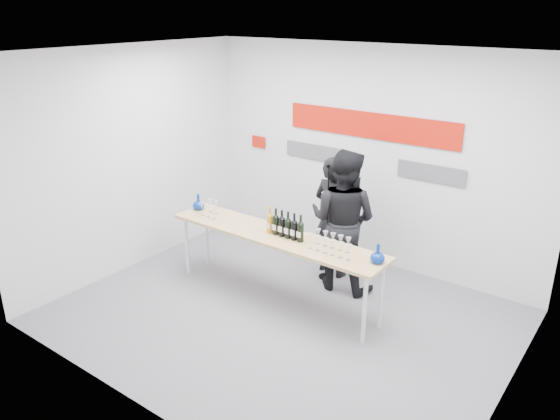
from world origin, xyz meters
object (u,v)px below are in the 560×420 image
Objects in this scene: presenter_left at (333,216)px; presenter_right at (343,221)px; mic_stand at (326,244)px; tasting_table at (275,239)px.

presenter_left is 0.41m from presenter_right.
mic_stand is (0.02, -0.18, -0.34)m from presenter_left.
presenter_right is 0.52m from mic_stand.
presenter_right is at bearing 57.74° from tasting_table.
presenter_right reaches higher than tasting_table.
tasting_table is at bearing 86.30° from presenter_left.
mic_stand is (0.21, 0.84, -0.32)m from tasting_table.
presenter_left is 0.90× the size of presenter_right.
mic_stand is at bearing -21.97° from presenter_right.
presenter_right reaches higher than presenter_left.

